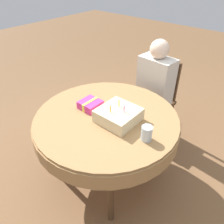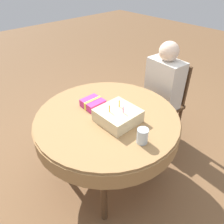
# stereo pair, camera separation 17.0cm
# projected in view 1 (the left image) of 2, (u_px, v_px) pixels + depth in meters

# --- Properties ---
(ground_plane) EXTENTS (12.00, 12.00, 0.00)m
(ground_plane) POSITION_uv_depth(u_px,v_px,m) (107.00, 174.00, 2.18)
(ground_plane) COLOR brown
(dining_table) EXTENTS (1.19, 1.19, 0.72)m
(dining_table) POSITION_uv_depth(u_px,v_px,m) (107.00, 124.00, 1.81)
(dining_table) COLOR #9E7547
(dining_table) RESTS_ON ground_plane
(chair) EXTENTS (0.41, 0.41, 0.90)m
(chair) POSITION_uv_depth(u_px,v_px,m) (157.00, 97.00, 2.45)
(chair) COLOR #4C331E
(chair) RESTS_ON ground_plane
(person) EXTENTS (0.37, 0.33, 1.14)m
(person) POSITION_uv_depth(u_px,v_px,m) (154.00, 84.00, 2.29)
(person) COLOR beige
(person) RESTS_ON ground_plane
(birthday_cake) EXTENTS (0.29, 0.29, 0.16)m
(birthday_cake) POSITION_uv_depth(u_px,v_px,m) (118.00, 115.00, 1.69)
(birthday_cake) COLOR beige
(birthday_cake) RESTS_ON dining_table
(drinking_glass) EXTENTS (0.08, 0.08, 0.11)m
(drinking_glass) POSITION_uv_depth(u_px,v_px,m) (147.00, 133.00, 1.50)
(drinking_glass) COLOR silver
(drinking_glass) RESTS_ON dining_table
(gift_box) EXTENTS (0.16, 0.17, 0.07)m
(gift_box) POSITION_uv_depth(u_px,v_px,m) (90.00, 105.00, 1.84)
(gift_box) COLOR #D13384
(gift_box) RESTS_ON dining_table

